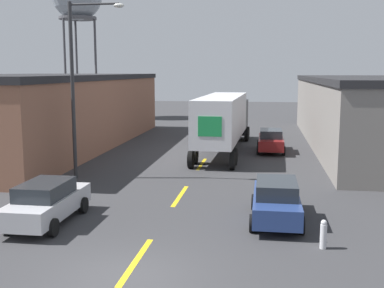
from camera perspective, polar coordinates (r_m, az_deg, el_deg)
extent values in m
plane|color=#333335|center=(14.19, -7.97, -15.38)|extent=(160.00, 160.00, 0.00)
cube|color=gold|center=(15.27, -6.64, -13.56)|extent=(0.20, 3.77, 0.01)
cube|color=gold|center=(22.55, -1.42, -6.16)|extent=(0.20, 3.77, 0.01)
cube|color=gold|center=(30.12, 1.15, -2.39)|extent=(0.20, 3.77, 0.01)
cube|color=brown|center=(39.05, -18.24, 3.49)|extent=(12.74, 27.76, 5.11)
cube|color=#232326|center=(38.92, -18.44, 7.53)|extent=(12.94, 27.96, 0.40)
cube|color=black|center=(40.88, 4.85, 3.24)|extent=(2.48, 3.27, 2.81)
cube|color=silver|center=(33.20, 3.57, 3.20)|extent=(2.87, 11.67, 2.90)
cube|color=#198442|center=(27.47, 2.12, 2.09)|extent=(1.37, 0.07, 1.16)
cylinder|color=black|center=(41.33, 6.60, 1.31)|extent=(0.31, 1.09, 1.08)
cylinder|color=black|center=(41.56, 3.16, 1.40)|extent=(0.31, 1.09, 1.08)
cylinder|color=black|center=(40.06, 6.48, 1.08)|extent=(0.31, 1.09, 1.08)
cylinder|color=black|center=(40.31, 2.93, 1.17)|extent=(0.31, 1.09, 1.08)
cylinder|color=black|center=(29.80, 5.09, -1.49)|extent=(0.31, 1.09, 1.08)
cylinder|color=black|center=(30.13, 0.36, -1.35)|extent=(0.31, 1.09, 1.08)
cylinder|color=black|center=(28.43, 4.83, -1.98)|extent=(0.31, 1.09, 1.08)
cylinder|color=black|center=(28.77, -0.13, -1.82)|extent=(0.31, 1.09, 1.08)
cube|color=maroon|center=(35.09, 9.32, 0.21)|extent=(1.73, 4.66, 0.74)
cube|color=#23282D|center=(34.87, 9.35, 1.24)|extent=(1.52, 2.42, 0.57)
cylinder|color=black|center=(36.60, 10.63, -0.06)|extent=(0.22, 0.65, 0.65)
cylinder|color=black|center=(36.57, 7.92, 0.00)|extent=(0.22, 0.65, 0.65)
cylinder|color=black|center=(33.75, 10.80, -0.80)|extent=(0.22, 0.65, 0.65)
cylinder|color=black|center=(33.72, 7.86, -0.73)|extent=(0.22, 0.65, 0.65)
cube|color=navy|center=(19.01, 9.93, -6.96)|extent=(1.73, 4.66, 0.74)
cube|color=#23282D|center=(18.71, 9.99, -5.15)|extent=(1.52, 2.42, 0.57)
cylinder|color=black|center=(20.54, 12.24, -6.91)|extent=(0.22, 0.65, 0.65)
cylinder|color=black|center=(20.49, 7.38, -6.82)|extent=(0.22, 0.65, 0.65)
cylinder|color=black|center=(17.78, 12.83, -9.38)|extent=(0.22, 0.65, 0.65)
cylinder|color=black|center=(17.72, 7.17, -9.29)|extent=(0.22, 0.65, 0.65)
cube|color=#B2B2B7|center=(19.31, -16.76, -6.95)|extent=(1.73, 4.66, 0.74)
cube|color=#23282D|center=(19.03, -17.02, -5.17)|extent=(1.52, 2.42, 0.57)
cylinder|color=black|center=(20.35, -12.75, -7.07)|extent=(0.22, 0.65, 0.65)
cylinder|color=black|center=(21.03, -17.18, -6.74)|extent=(0.22, 0.65, 0.65)
cylinder|color=black|center=(17.81, -16.15, -9.48)|extent=(0.22, 0.65, 0.65)
cylinder|color=black|center=(18.58, -21.07, -8.97)|extent=(0.22, 0.65, 0.65)
cylinder|color=#47474C|center=(60.44, -11.32, 8.82)|extent=(0.28, 0.28, 12.29)
cylinder|color=#47474C|center=(63.27, -13.48, 8.74)|extent=(0.28, 0.28, 12.29)
cylinder|color=#47474C|center=(59.90, -14.80, 8.71)|extent=(0.28, 0.28, 12.29)
cylinder|color=#4C4C51|center=(61.51, -13.40, 14.30)|extent=(4.50, 4.50, 0.30)
cylinder|color=#2D2D30|center=(26.46, -13.95, 6.00)|extent=(0.20, 0.20, 9.32)
cylinder|color=#2D2D30|center=(26.19, -11.54, 15.95)|extent=(2.64, 0.11, 0.11)
ellipsoid|color=silver|center=(25.76, -8.66, 15.92)|extent=(0.56, 0.32, 0.22)
cylinder|color=silver|center=(16.57, 15.30, -10.53)|extent=(0.22, 0.22, 0.81)
sphere|color=silver|center=(16.42, 15.37, -8.99)|extent=(0.20, 0.20, 0.20)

